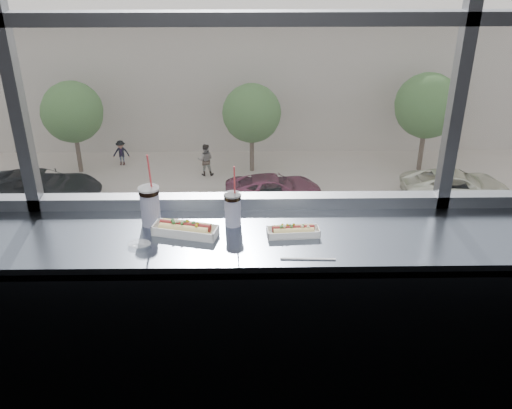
{
  "coord_description": "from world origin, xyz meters",
  "views": [
    {
      "loc": [
        0.04,
        -1.02,
        2.4
      ],
      "look_at": [
        0.08,
        1.23,
        1.25
      ],
      "focal_mm": 40.0,
      "sensor_mm": 36.0,
      "label": 1
    }
  ],
  "objects_px": {
    "wrapper": "(139,244)",
    "car_near_c": "(222,270)",
    "car_far_b": "(274,185)",
    "hotdog_tray_left": "(185,229)",
    "soda_cup_right": "(233,208)",
    "pedestrian_a": "(121,150)",
    "car_near_b": "(88,272)",
    "car_far_a": "(40,183)",
    "hotdog_tray_right": "(293,231)",
    "loose_straw": "(308,259)",
    "soda_cup_left": "(150,204)",
    "tree_left": "(72,112)",
    "tree_center": "(252,113)",
    "car_far_c": "(457,181)",
    "tree_right": "(427,106)",
    "car_near_d": "(477,268)",
    "pedestrian_b": "(205,157)"
  },
  "relations": [
    {
      "from": "loose_straw",
      "to": "tree_left",
      "type": "relative_size",
      "value": 0.04
    },
    {
      "from": "car_near_d",
      "to": "tree_left",
      "type": "relative_size",
      "value": 1.14
    },
    {
      "from": "car_near_b",
      "to": "car_near_d",
      "type": "bearing_deg",
      "value": -82.15
    },
    {
      "from": "hotdog_tray_left",
      "to": "pedestrian_a",
      "type": "height_order",
      "value": "hotdog_tray_left"
    },
    {
      "from": "car_far_a",
      "to": "car_near_d",
      "type": "distance_m",
      "value": 21.09
    },
    {
      "from": "soda_cup_left",
      "to": "loose_straw",
      "type": "bearing_deg",
      "value": -24.6
    },
    {
      "from": "wrapper",
      "to": "tree_right",
      "type": "distance_m",
      "value": 31.35
    },
    {
      "from": "car_far_b",
      "to": "pedestrian_b",
      "type": "distance_m",
      "value": 5.05
    },
    {
      "from": "pedestrian_b",
      "to": "car_near_c",
      "type": "bearing_deg",
      "value": 96.75
    },
    {
      "from": "car_far_b",
      "to": "tree_right",
      "type": "height_order",
      "value": "tree_right"
    },
    {
      "from": "hotdog_tray_right",
      "to": "tree_left",
      "type": "distance_m",
      "value": 31.15
    },
    {
      "from": "loose_straw",
      "to": "wrapper",
      "type": "relative_size",
      "value": 2.29
    },
    {
      "from": "tree_right",
      "to": "wrapper",
      "type": "bearing_deg",
      "value": -110.31
    },
    {
      "from": "wrapper",
      "to": "car_near_c",
      "type": "bearing_deg",
      "value": 91.98
    },
    {
      "from": "soda_cup_right",
      "to": "loose_straw",
      "type": "height_order",
      "value": "soda_cup_right"
    },
    {
      "from": "hotdog_tray_left",
      "to": "car_far_c",
      "type": "height_order",
      "value": "hotdog_tray_left"
    },
    {
      "from": "wrapper",
      "to": "car_far_a",
      "type": "distance_m",
      "value": 28.57
    },
    {
      "from": "hotdog_tray_left",
      "to": "wrapper",
      "type": "xyz_separation_m",
      "value": [
        -0.19,
        -0.1,
        -0.02
      ]
    },
    {
      "from": "wrapper",
      "to": "tree_right",
      "type": "height_order",
      "value": "wrapper"
    },
    {
      "from": "car_far_a",
      "to": "hotdog_tray_left",
      "type": "bearing_deg",
      "value": -155.51
    },
    {
      "from": "pedestrian_b",
      "to": "tree_center",
      "type": "xyz_separation_m",
      "value": [
        2.64,
        0.6,
        2.34
      ]
    },
    {
      "from": "pedestrian_b",
      "to": "loose_straw",
      "type": "bearing_deg",
      "value": 95.41
    },
    {
      "from": "loose_straw",
      "to": "tree_center",
      "type": "relative_size",
      "value": 0.05
    },
    {
      "from": "loose_straw",
      "to": "pedestrian_b",
      "type": "height_order",
      "value": "loose_straw"
    },
    {
      "from": "soda_cup_right",
      "to": "car_near_b",
      "type": "bearing_deg",
      "value": 110.73
    },
    {
      "from": "soda_cup_left",
      "to": "pedestrian_a",
      "type": "height_order",
      "value": "soda_cup_left"
    },
    {
      "from": "soda_cup_left",
      "to": "soda_cup_right",
      "type": "height_order",
      "value": "soda_cup_left"
    },
    {
      "from": "soda_cup_right",
      "to": "pedestrian_a",
      "type": "height_order",
      "value": "soda_cup_right"
    },
    {
      "from": "car_far_b",
      "to": "pedestrian_a",
      "type": "relative_size",
      "value": 3.0
    },
    {
      "from": "hotdog_tray_right",
      "to": "tree_center",
      "type": "distance_m",
      "value": 29.58
    },
    {
      "from": "hotdog_tray_left",
      "to": "car_near_c",
      "type": "distance_m",
      "value": 19.69
    },
    {
      "from": "loose_straw",
      "to": "car_far_b",
      "type": "distance_m",
      "value": 26.92
    },
    {
      "from": "car_near_d",
      "to": "car_near_c",
      "type": "bearing_deg",
      "value": 83.26
    },
    {
      "from": "car_near_b",
      "to": "car_near_c",
      "type": "relative_size",
      "value": 0.96
    },
    {
      "from": "hotdog_tray_left",
      "to": "hotdog_tray_right",
      "type": "distance_m",
      "value": 0.49
    },
    {
      "from": "car_near_c",
      "to": "car_far_c",
      "type": "bearing_deg",
      "value": -61.67
    },
    {
      "from": "wrapper",
      "to": "car_near_c",
      "type": "distance_m",
      "value": 19.76
    },
    {
      "from": "car_far_b",
      "to": "hotdog_tray_left",
      "type": "bearing_deg",
      "value": 171.07
    },
    {
      "from": "loose_straw",
      "to": "soda_cup_left",
      "type": "bearing_deg",
      "value": 157.63
    },
    {
      "from": "loose_straw",
      "to": "car_near_d",
      "type": "relative_size",
      "value": 0.04
    },
    {
      "from": "car_far_a",
      "to": "car_near_d",
      "type": "relative_size",
      "value": 1.11
    },
    {
      "from": "car_near_c",
      "to": "tree_left",
      "type": "distance_m",
      "value": 15.01
    },
    {
      "from": "soda_cup_left",
      "to": "car_near_c",
      "type": "height_order",
      "value": "soda_cup_left"
    },
    {
      "from": "pedestrian_a",
      "to": "tree_center",
      "type": "xyz_separation_m",
      "value": [
        7.72,
        -0.96,
        2.54
      ]
    },
    {
      "from": "loose_straw",
      "to": "car_near_d",
      "type": "distance_m",
      "value": 21.65
    },
    {
      "from": "wrapper",
      "to": "car_far_a",
      "type": "height_order",
      "value": "wrapper"
    },
    {
      "from": "car_near_b",
      "to": "wrapper",
      "type": "bearing_deg",
      "value": -152.89
    },
    {
      "from": "hotdog_tray_right",
      "to": "soda_cup_right",
      "type": "xyz_separation_m",
      "value": [
        -0.27,
        0.11,
        0.07
      ]
    },
    {
      "from": "tree_right",
      "to": "car_far_a",
      "type": "bearing_deg",
      "value": -169.03
    },
    {
      "from": "tree_left",
      "to": "tree_center",
      "type": "relative_size",
      "value": 1.03
    }
  ]
}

